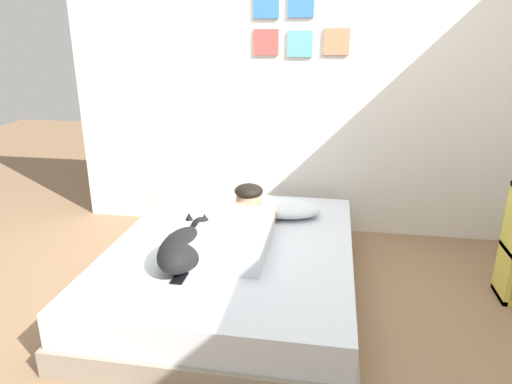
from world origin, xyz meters
TOP-DOWN VIEW (x-y plane):
  - ground_plane at (0.00, 0.00)m, footprint 11.67×11.67m
  - back_wall at (-0.00, 1.39)m, footprint 3.84×0.12m
  - bed at (-0.30, 0.21)m, footprint 1.54×1.94m
  - pillow at (-0.03, 0.73)m, footprint 0.52×0.32m
  - person_lying at (-0.27, 0.24)m, footprint 0.43×0.92m
  - dog at (-0.51, -0.10)m, footprint 0.26×0.57m
  - coffee_cup at (-0.14, 0.63)m, footprint 0.12×0.09m
  - cell_phone at (-0.49, -0.28)m, footprint 0.07×0.14m

SIDE VIEW (x-z plane):
  - ground_plane at x=0.00m, z-range 0.00..0.00m
  - bed at x=-0.30m, z-range 0.00..0.35m
  - cell_phone at x=-0.49m, z-range 0.35..0.36m
  - coffee_cup at x=-0.14m, z-range 0.35..0.42m
  - pillow at x=-0.03m, z-range 0.35..0.46m
  - dog at x=-0.51m, z-range 0.34..0.56m
  - person_lying at x=-0.27m, z-range 0.32..0.59m
  - back_wall at x=0.00m, z-range 0.00..2.50m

